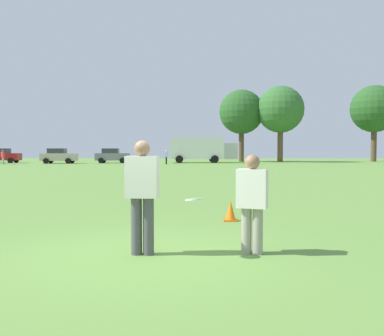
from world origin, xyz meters
name	(u,v)px	position (x,y,z in m)	size (l,w,h in m)	color
ground_plane	(142,255)	(0.00, 0.00, 0.00)	(152.30, 152.30, 0.00)	#608C3D
player_thrower	(142,190)	(0.01, 0.02, 1.01)	(0.51, 0.32, 1.79)	#4C4C51
player_defender	(252,199)	(1.74, 0.12, 0.88)	(0.53, 0.40, 1.57)	gray
frisbee	(194,199)	(0.83, -0.17, 0.90)	(0.27, 0.27, 0.08)	white
traffic_cone	(230,211)	(1.59, 3.28, 0.23)	(0.32, 0.32, 0.48)	#D8590C
parked_car_near_left	(2,156)	(-24.47, 46.34, 0.92)	(4.33, 2.46, 1.82)	maroon
parked_car_mid_left	(59,156)	(-16.69, 44.58, 0.92)	(4.33, 2.46, 1.82)	#B7AD99
parked_car_center	(112,156)	(-10.57, 46.47, 0.92)	(4.33, 2.46, 1.82)	slate
box_truck	(201,149)	(0.58, 47.86, 1.75)	(8.66, 3.43, 3.18)	white
bystander_sideline_watcher	(3,156)	(-21.53, 40.40, 0.92)	(0.51, 0.48, 1.64)	gray
bystander_far_jogger	(166,156)	(-3.39, 41.95, 0.91)	(0.27, 0.45, 1.62)	black
tree_west_oak	(241,112)	(6.10, 53.07, 6.88)	(6.15, 6.15, 10.00)	brown
tree_west_maple	(281,110)	(11.23, 51.60, 7.07)	(6.32, 6.32, 10.28)	brown
tree_center_elm	(374,109)	(24.75, 54.14, 7.34)	(6.57, 6.57, 10.68)	brown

